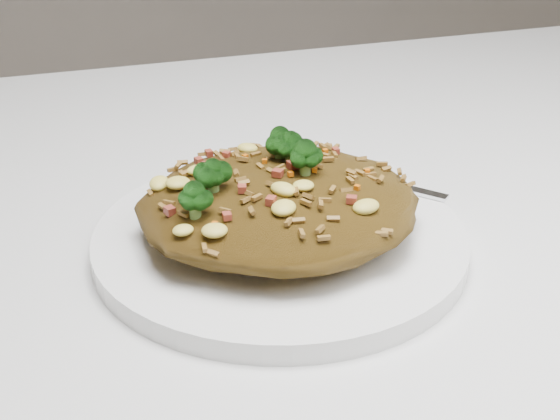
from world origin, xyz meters
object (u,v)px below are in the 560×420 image
object	(u,v)px
plate	(280,240)
fork	(353,176)
fried_rice	(279,193)
dining_table	(293,324)

from	to	relation	value
plate	fork	size ratio (longest dim) A/B	1.84
fried_rice	fork	bearing A→B (deg)	37.60
dining_table	fried_rice	xyz separation A→B (m)	(-0.02, -0.04, 0.13)
dining_table	fork	bearing A→B (deg)	23.33
fried_rice	fork	size ratio (longest dim) A/B	1.36
fried_rice	plate	bearing A→B (deg)	-15.38
plate	fork	world-z (taller)	fork
fried_rice	fork	world-z (taller)	fried_rice
dining_table	plate	xyz separation A→B (m)	(-0.02, -0.04, 0.10)
dining_table	fork	world-z (taller)	fork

